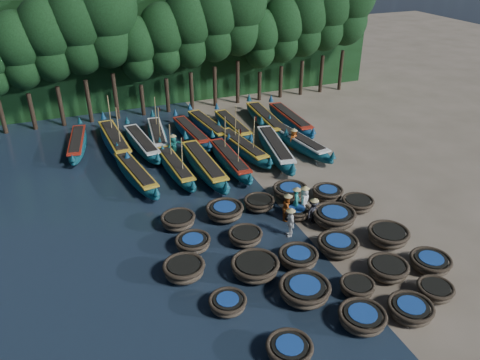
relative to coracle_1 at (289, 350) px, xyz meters
name	(u,v)px	position (x,y,z in m)	size (l,w,h in m)	color
ground	(288,215)	(4.70, 9.34, -0.41)	(120.00, 120.00, 0.00)	gray
foliage_wall	(178,47)	(4.70, 32.84, 4.59)	(40.00, 3.00, 10.00)	black
coracle_1	(289,350)	(0.00, 0.00, 0.00)	(1.94, 1.94, 0.70)	brown
coracle_2	(362,318)	(3.67, 0.39, -0.01)	(2.31, 2.31, 0.69)	brown
coracle_3	(410,309)	(5.91, 0.03, -0.02)	(2.33, 2.33, 0.67)	brown
coracle_4	(435,290)	(7.78, 0.60, -0.02)	(1.89, 1.89, 0.67)	brown
coracle_5	(228,303)	(-1.33, 3.36, -0.04)	(1.98, 1.98, 0.63)	brown
coracle_6	(305,290)	(2.19, 2.76, 0.05)	(2.43, 2.43, 0.80)	brown
coracle_7	(357,287)	(4.59, 2.12, -0.03)	(1.71, 1.71, 0.67)	brown
coracle_8	(388,269)	(6.67, 2.60, 0.04)	(2.39, 2.39, 0.77)	brown
coracle_9	(430,262)	(9.02, 2.30, -0.02)	(2.33, 2.33, 0.68)	brown
coracle_10	(184,269)	(-2.52, 6.22, 0.06)	(2.08, 2.08, 0.81)	brown
coracle_11	(255,267)	(0.75, 5.13, 0.04)	(2.95, 2.95, 0.79)	brown
coracle_12	(298,257)	(3.08, 5.05, 0.02)	(2.25, 2.25, 0.73)	brown
coracle_13	(338,245)	(5.48, 5.18, 0.03)	(2.43, 2.43, 0.76)	brown
coracle_14	(388,235)	(8.46, 4.91, 0.05)	(2.59, 2.59, 0.80)	brown
coracle_15	(193,243)	(-1.47, 8.23, 0.00)	(2.29, 2.29, 0.70)	brown
coracle_16	(245,236)	(1.32, 7.75, -0.01)	(2.16, 2.16, 0.70)	brown
coracle_17	(297,212)	(5.06, 8.96, -0.04)	(1.67, 1.67, 0.64)	brown
coracle_18	(334,217)	(6.74, 7.57, 0.06)	(2.85, 2.85, 0.81)	brown
coracle_19	(358,203)	(8.91, 8.40, -0.01)	(2.37, 2.37, 0.70)	brown
coracle_20	(178,220)	(-1.64, 10.56, 0.02)	(2.13, 2.13, 0.75)	brown
coracle_21	(225,211)	(1.13, 10.45, 0.06)	(2.73, 2.73, 0.81)	brown
coracle_22	(259,203)	(3.41, 10.63, -0.01)	(2.27, 2.27, 0.70)	brown
coracle_23	(290,191)	(5.75, 11.12, 0.05)	(2.69, 2.69, 0.79)	brown
coracle_24	(328,193)	(7.88, 10.15, 0.00)	(2.19, 2.19, 0.71)	brown
long_boat_2	(136,174)	(-2.82, 16.97, 0.13)	(2.59, 7.91, 1.41)	#0E5054
long_boat_3	(175,167)	(-0.10, 16.98, 0.11)	(1.76, 7.67, 3.26)	#0E5054
long_boat_4	(204,165)	(1.79, 16.45, 0.19)	(1.77, 8.93, 1.57)	#0E5054
long_boat_5	(230,160)	(3.78, 16.66, 0.13)	(1.40, 7.96, 3.38)	#0E5054
long_boat_6	(242,147)	(5.40, 18.30, 0.14)	(2.47, 8.08, 3.46)	#0E5054
long_boat_7	(275,148)	(7.56, 17.08, 0.19)	(3.05, 8.87, 1.58)	#0E5054
long_boat_8	(298,142)	(9.74, 17.57, 0.16)	(2.65, 8.45, 1.50)	#0E5054
long_boat_9	(77,144)	(-6.02, 23.67, 0.10)	(2.45, 7.57, 1.35)	#0E5054
long_boat_10	(115,141)	(-3.30, 22.95, 0.20)	(2.10, 8.99, 3.82)	navy
long_boat_11	(142,143)	(-1.45, 21.82, 0.14)	(2.24, 8.15, 1.44)	#0E5054
long_boat_12	(157,135)	(0.04, 23.00, 0.12)	(2.25, 7.75, 3.31)	#0E5054
long_boat_13	(191,133)	(2.66, 22.43, 0.12)	(2.01, 7.86, 1.39)	navy
long_boat_14	(208,126)	(4.35, 23.28, 0.13)	(2.28, 8.00, 1.42)	navy
long_boat_15	(233,126)	(6.29, 22.62, 0.12)	(1.57, 7.83, 1.38)	navy
long_boat_16	(266,120)	(9.33, 22.65, 0.20)	(2.10, 9.08, 1.60)	#0E5054
long_boat_17	(290,119)	(11.33, 22.02, 0.17)	(1.75, 8.69, 1.53)	navy
fisherman_0	(304,199)	(5.72, 9.29, 0.50)	(0.93, 0.99, 1.90)	silver
fisherman_1	(296,200)	(5.19, 9.32, 0.55)	(0.68, 0.75, 1.92)	#1B746C
fisherman_2	(288,207)	(4.47, 8.99, 0.45)	(0.96, 0.99, 1.81)	#B14F17
fisherman_3	(314,211)	(5.68, 8.10, 0.41)	(1.14, 0.90, 1.75)	black
fisherman_4	(290,222)	(3.85, 7.45, 0.49)	(0.55, 1.03, 1.87)	silver
fisherman_5	(174,146)	(0.53, 19.73, 0.48)	(1.58, 1.32, 1.90)	#1B746C
fisherman_6	(294,139)	(9.37, 17.63, 0.46)	(0.90, 0.72, 1.81)	#B14F17
tree_1	(18,50)	(-9.00, 29.34, 6.24)	(4.09, 4.09, 9.65)	black
tree_2	(48,39)	(-6.70, 29.34, 6.91)	(4.51, 4.51, 10.63)	black
tree_3	(77,28)	(-4.40, 29.34, 7.59)	(4.92, 4.92, 11.60)	black
tree_4	(105,17)	(-2.10, 29.34, 8.26)	(5.34, 5.34, 12.58)	black
tree_5	(137,49)	(0.20, 29.34, 5.56)	(3.68, 3.68, 8.68)	black
tree_6	(163,38)	(2.50, 29.34, 6.24)	(4.09, 4.09, 9.65)	black
tree_7	(188,28)	(4.80, 29.34, 6.91)	(4.51, 4.51, 10.63)	black
tree_8	(213,19)	(7.10, 29.34, 7.59)	(4.92, 4.92, 11.60)	black
tree_9	(237,9)	(9.40, 29.34, 8.26)	(5.34, 5.34, 12.58)	black
tree_10	(260,38)	(11.70, 29.34, 5.56)	(3.68, 3.68, 8.68)	black
tree_11	(283,29)	(14.00, 29.34, 6.24)	(4.09, 4.09, 9.65)	black
tree_12	(305,20)	(16.30, 29.34, 6.91)	(4.51, 4.51, 10.63)	black
tree_13	(327,11)	(18.60, 29.34, 7.59)	(4.92, 4.92, 11.60)	black
tree_14	(348,2)	(20.90, 29.34, 8.26)	(5.34, 5.34, 12.58)	black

